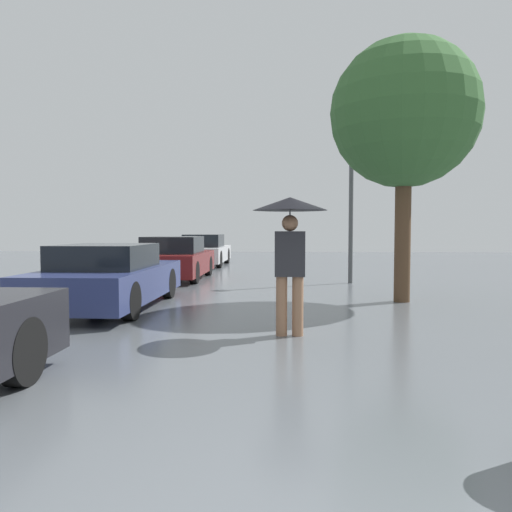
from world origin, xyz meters
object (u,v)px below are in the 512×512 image
(pedestrian, at_px, (290,228))
(tree, at_px, (404,115))
(parked_car_second, at_px, (109,278))
(parked_car_farthest, at_px, (205,251))
(street_lamp, at_px, (351,173))
(parked_car_third, at_px, (174,259))

(pedestrian, relative_size, tree, 0.36)
(parked_car_second, bearing_deg, pedestrian, -34.35)
(parked_car_farthest, distance_m, tree, 11.40)
(pedestrian, relative_size, parked_car_second, 0.44)
(tree, xyz_separation_m, street_lamp, (-0.56, 3.36, -0.73))
(parked_car_third, relative_size, parked_car_farthest, 0.94)
(pedestrian, relative_size, parked_car_third, 0.48)
(pedestrian, xyz_separation_m, tree, (2.23, 3.26, 2.19))
(parked_car_farthest, bearing_deg, pedestrian, -76.00)
(parked_car_farthest, height_order, tree, tree)
(street_lamp, bearing_deg, pedestrian, -104.18)
(pedestrian, distance_m, parked_car_second, 4.01)
(parked_car_third, height_order, street_lamp, street_lamp)
(parked_car_second, distance_m, parked_car_third, 5.18)
(parked_car_farthest, distance_m, street_lamp, 8.21)
(parked_car_second, bearing_deg, parked_car_farthest, 89.81)
(tree, bearing_deg, parked_car_third, 142.75)
(parked_car_third, xyz_separation_m, street_lamp, (4.86, -0.77, 2.33))
(pedestrian, xyz_separation_m, parked_car_second, (-3.23, 2.21, -0.88))
(parked_car_farthest, relative_size, tree, 0.80)
(parked_car_third, distance_m, tree, 7.47)
(pedestrian, distance_m, tree, 4.52)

